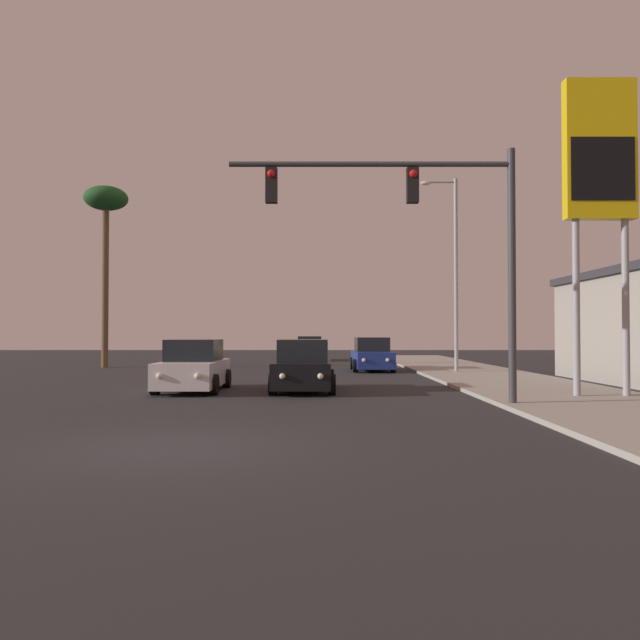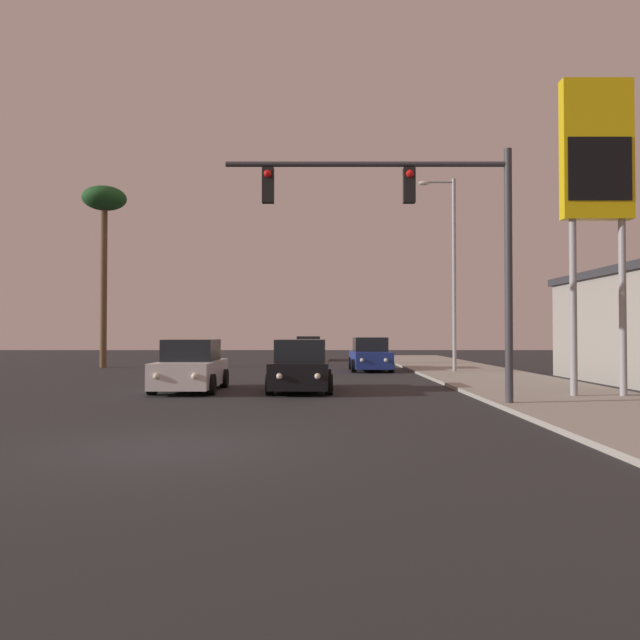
% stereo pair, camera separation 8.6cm
% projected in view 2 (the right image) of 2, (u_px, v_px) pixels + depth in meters
% --- Properties ---
extents(ground_plane, '(120.00, 120.00, 0.00)m').
position_uv_depth(ground_plane, '(167.00, 448.00, 10.25)').
color(ground_plane, '#28282B').
extents(sidewalk_right, '(5.00, 60.00, 0.12)m').
position_uv_depth(sidewalk_right, '(535.00, 389.00, 20.25)').
color(sidewalk_right, '#9E998E').
rests_on(sidewalk_right, ground).
extents(car_black, '(2.04, 4.33, 1.68)m').
position_uv_depth(car_black, '(301.00, 368.00, 20.35)').
color(car_black, black).
rests_on(car_black, ground).
extents(car_white, '(2.04, 4.31, 1.68)m').
position_uv_depth(car_white, '(191.00, 368.00, 20.36)').
color(car_white, silver).
rests_on(car_white, ground).
extents(car_tan, '(2.04, 4.32, 1.68)m').
position_uv_depth(car_tan, '(309.00, 349.00, 43.37)').
color(car_tan, tan).
rests_on(car_tan, ground).
extents(car_blue, '(2.04, 4.33, 1.68)m').
position_uv_depth(car_blue, '(370.00, 356.00, 31.27)').
color(car_blue, navy).
rests_on(car_blue, ground).
extents(traffic_light_mast, '(7.34, 0.36, 6.50)m').
position_uv_depth(traffic_light_mast, '(427.00, 222.00, 15.93)').
color(traffic_light_mast, '#38383D').
rests_on(traffic_light_mast, sidewalk_right).
extents(street_lamp, '(1.74, 0.24, 9.00)m').
position_uv_depth(street_lamp, '(452.00, 264.00, 29.07)').
color(street_lamp, '#99999E').
rests_on(street_lamp, sidewalk_right).
extents(gas_station_sign, '(2.00, 0.42, 9.00)m').
position_uv_depth(gas_station_sign, '(597.00, 167.00, 17.72)').
color(gas_station_sign, '#99999E').
rests_on(gas_station_sign, sidewalk_right).
extents(palm_tree_mid, '(2.40, 2.40, 10.02)m').
position_uv_depth(palm_tree_mid, '(105.00, 210.00, 34.44)').
color(palm_tree_mid, brown).
rests_on(palm_tree_mid, ground).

